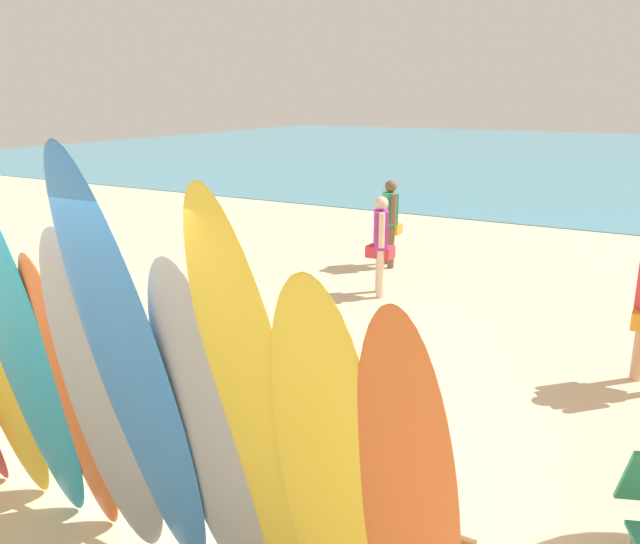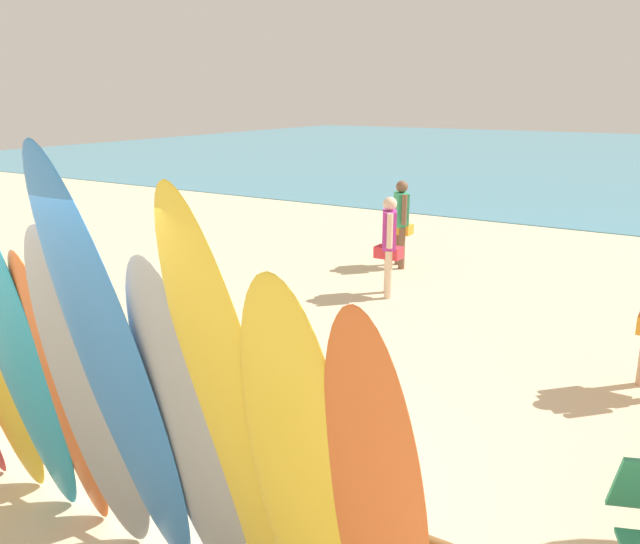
{
  "view_description": "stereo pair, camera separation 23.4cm",
  "coord_description": "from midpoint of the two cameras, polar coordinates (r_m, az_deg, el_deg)",
  "views": [
    {
      "loc": [
        3.04,
        -2.91,
        2.97
      ],
      "look_at": [
        0.0,
        2.47,
        1.26
      ],
      "focal_mm": 36.21,
      "sensor_mm": 36.0,
      "label": 1
    },
    {
      "loc": [
        3.24,
        -2.79,
        2.97
      ],
      "look_at": [
        0.0,
        2.47,
        1.26
      ],
      "focal_mm": 36.21,
      "sensor_mm": 36.0,
      "label": 2
    }
  ],
  "objects": [
    {
      "name": "beachgoer_strolling",
      "position": [
        9.7,
        6.81,
        2.87
      ],
      "size": [
        0.39,
        0.52,
        1.51
      ],
      "rotation": [
        0.0,
        0.0,
        5.19
      ],
      "color": "beige",
      "rests_on": "ground"
    },
    {
      "name": "surfboard_orange_5",
      "position": [
        4.6,
        -20.46,
        -10.3
      ],
      "size": [
        0.52,
        0.54,
        2.09
      ],
      "primitive_type": "ellipsoid",
      "rotation": [
        0.2,
        0.0,
        -0.1
      ],
      "color": "orange",
      "rests_on": "ground"
    },
    {
      "name": "surfboard_blue_7",
      "position": [
        3.78,
        -15.58,
        -9.79
      ],
      "size": [
        0.57,
        0.82,
        2.79
      ],
      "primitive_type": "ellipsoid",
      "rotation": [
        0.27,
        0.0,
        -0.01
      ],
      "color": "#337AD1",
      "rests_on": "ground"
    },
    {
      "name": "surfboard_teal_4",
      "position": [
        4.67,
        -24.29,
        -5.72
      ],
      "size": [
        0.58,
        0.65,
        2.78
      ],
      "primitive_type": "ellipsoid",
      "rotation": [
        0.21,
        0.0,
        -0.01
      ],
      "color": "#289EC6",
      "rests_on": "ground"
    },
    {
      "name": "surfboard_grey_8",
      "position": [
        3.73,
        -9.5,
        -14.41
      ],
      "size": [
        0.57,
        0.66,
        2.25
      ],
      "primitive_type": "ellipsoid",
      "rotation": [
        0.25,
        0.0,
        0.03
      ],
      "color": "#999EA3",
      "rests_on": "ground"
    },
    {
      "name": "surfboard_yellow_10",
      "position": [
        3.29,
        0.75,
        -18.16
      ],
      "size": [
        0.62,
        0.72,
        2.3
      ],
      "primitive_type": "ellipsoid",
      "rotation": [
        0.26,
        0.0,
        0.09
      ],
      "color": "yellow",
      "rests_on": "ground"
    },
    {
      "name": "surfboard_grey_6",
      "position": [
        4.17,
        -17.88,
        -11.01
      ],
      "size": [
        0.63,
        0.67,
        2.33
      ],
      "primitive_type": "ellipsoid",
      "rotation": [
        0.23,
        0.0,
        0.1
      ],
      "color": "#999EA3",
      "rests_on": "ground"
    },
    {
      "name": "beachgoer_by_water",
      "position": [
        11.39,
        7.76,
        4.77
      ],
      "size": [
        0.4,
        0.48,
        1.53
      ],
      "rotation": [
        0.0,
        0.0,
        2.21
      ],
      "color": "brown",
      "rests_on": "ground"
    },
    {
      "name": "surfboard_yellow_9",
      "position": [
        3.38,
        -5.43,
        -13.82
      ],
      "size": [
        0.61,
        0.81,
        2.64
      ],
      "primitive_type": "ellipsoid",
      "rotation": [
        0.27,
        0.0,
        -0.08
      ],
      "color": "yellow",
      "rests_on": "ground"
    },
    {
      "name": "surfboard_rack",
      "position": [
        4.86,
        -14.45,
        -14.41
      ],
      "size": [
        4.66,
        0.07,
        0.71
      ],
      "color": "brown",
      "rests_on": "ground"
    },
    {
      "name": "surfboard_orange_11",
      "position": [
        3.16,
        7.49,
        -20.75
      ],
      "size": [
        0.5,
        0.62,
        2.22
      ],
      "primitive_type": "ellipsoid",
      "rotation": [
        0.24,
        0.0,
        -0.02
      ],
      "color": "orange",
      "rests_on": "ground"
    },
    {
      "name": "ground",
      "position": [
        17.4,
        20.83,
        4.64
      ],
      "size": [
        60.0,
        60.0,
        0.0
      ],
      "primitive_type": "plane",
      "color": "beige"
    }
  ]
}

